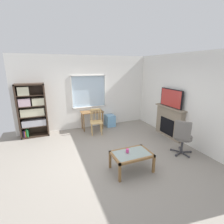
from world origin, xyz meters
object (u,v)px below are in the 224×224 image
office_chair (183,136)px  bookshelf (32,110)px  plastic_drawer_unit (110,121)px  tv (171,98)px  desk_under_window (92,115)px  wooden_chair (96,121)px  fireplace (169,122)px  coffee_table (132,156)px  sippy_cup (127,151)px

office_chair → bookshelf: bearing=142.3°
plastic_drawer_unit → tv: tv is taller
tv → plastic_drawer_unit: bearing=130.5°
plastic_drawer_unit → office_chair: office_chair is taller
desk_under_window → plastic_drawer_unit: (0.76, 0.05, -0.35)m
desk_under_window → bookshelf: bearing=177.0°
wooden_chair → fireplace: bearing=-27.4°
tv → coffee_table: size_ratio=1.07×
plastic_drawer_unit → fireplace: 2.31m
desk_under_window → wooden_chair: 0.53m
desk_under_window → sippy_cup: 2.86m
office_chair → coffee_table: office_chair is taller
wooden_chair → plastic_drawer_unit: wooden_chair is taller
fireplace → coffee_table: (-2.14, -1.24, -0.16)m
wooden_chair → tv: size_ratio=0.93×
desk_under_window → tv: bearing=-37.0°
bookshelf → sippy_cup: (2.09, -2.97, -0.44)m
plastic_drawer_unit → coffee_table: (-0.64, -2.97, 0.14)m
desk_under_window → plastic_drawer_unit: bearing=3.8°
tv → coffee_table: (-2.12, -1.24, -0.98)m
tv → sippy_cup: (-2.20, -1.18, -0.87)m
desk_under_window → plastic_drawer_unit: desk_under_window is taller
wooden_chair → fireplace: fireplace is taller
plastic_drawer_unit → wooden_chair: bearing=-143.1°
office_chair → sippy_cup: 1.70m
plastic_drawer_unit → office_chair: bearing=-71.2°
bookshelf → plastic_drawer_unit: (2.81, -0.06, -0.70)m
wooden_chair → sippy_cup: size_ratio=10.00×
fireplace → coffee_table: size_ratio=1.40×
plastic_drawer_unit → fireplace: (1.50, -1.73, 0.30)m
fireplace → sippy_cup: fireplace is taller
sippy_cup → wooden_chair: bearing=90.8°
bookshelf → plastic_drawer_unit: 2.90m
wooden_chair → plastic_drawer_unit: bearing=36.9°
coffee_table → tv: bearing=30.3°
bookshelf → sippy_cup: bookshelf is taller
sippy_cup → tv: bearing=28.2°
wooden_chair → sippy_cup: (0.03, -2.35, 0.02)m
fireplace → sippy_cup: bearing=-152.0°
desk_under_window → fireplace: 2.81m
sippy_cup → desk_under_window: bearing=90.7°
bookshelf → coffee_table: (2.17, -3.03, -0.55)m
fireplace → office_chair: bearing=-114.8°
tv → wooden_chair: bearing=152.4°
bookshelf → plastic_drawer_unit: size_ratio=4.01×
plastic_drawer_unit → coffee_table: plastic_drawer_unit is taller
wooden_chair → coffee_table: 2.41m
bookshelf → fireplace: bearing=-22.6°
plastic_drawer_unit → fireplace: bearing=-49.1°
fireplace → sippy_cup: (-2.22, -1.18, -0.04)m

